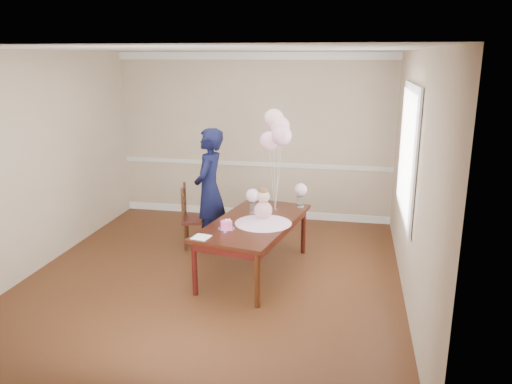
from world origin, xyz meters
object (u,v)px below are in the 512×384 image
at_px(dining_table_top, 254,222).
at_px(woman, 209,190).
at_px(birthday_cake, 226,225).
at_px(dining_chair_seat, 197,220).

bearing_deg(dining_table_top, woman, 150.23).
relative_size(birthday_cake, woman, 0.08).
xyz_separation_m(birthday_cake, dining_chair_seat, (-0.71, 1.07, -0.33)).
height_order(dining_table_top, birthday_cake, birthday_cake).
bearing_deg(dining_chair_seat, birthday_cake, -69.57).
bearing_deg(dining_table_top, birthday_cake, -113.96).
xyz_separation_m(birthday_cake, woman, (-0.50, 1.03, 0.12)).
height_order(dining_table_top, woman, woman).
bearing_deg(dining_chair_seat, woman, -25.59).
bearing_deg(birthday_cake, dining_table_top, 54.74).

